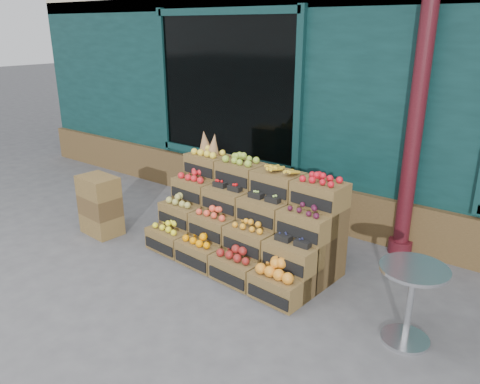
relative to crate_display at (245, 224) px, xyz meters
The scene contains 6 objects.
ground 0.93m from the crate_display, 75.46° to the right, with size 60.00×60.00×0.00m, color #4A4A4D.
shop_facade 4.74m from the crate_display, 87.20° to the left, with size 12.00×6.24×4.80m.
crate_display is the anchor object (origin of this frame).
spare_crates 2.00m from the crate_display, 162.77° to the right, with size 0.55×0.40×0.78m.
bistro_table 2.08m from the crate_display, 11.00° to the right, with size 0.57×0.57×0.72m.
shopkeeper 2.32m from the crate_display, 121.73° to the left, with size 0.73×0.48×2.00m, color #1F6D35.
Camera 1 is at (2.77, -3.17, 2.58)m, focal length 35.00 mm.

